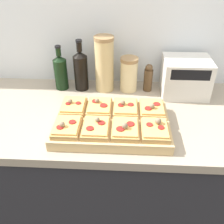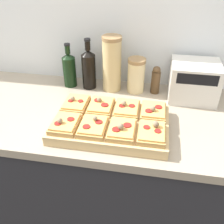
{
  "view_description": "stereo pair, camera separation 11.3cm",
  "coord_description": "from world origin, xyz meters",
  "px_view_note": "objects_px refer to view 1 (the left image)",
  "views": [
    {
      "loc": [
        0.08,
        -0.71,
        1.64
      ],
      "look_at": [
        0.03,
        0.23,
        1.0
      ],
      "focal_mm": 42.0,
      "sensor_mm": 36.0,
      "label": 1
    },
    {
      "loc": [
        0.19,
        -0.7,
        1.64
      ],
      "look_at": [
        0.03,
        0.23,
        1.0
      ],
      "focal_mm": 42.0,
      "sensor_mm": 36.0,
      "label": 2
    }
  ],
  "objects_px": {
    "olive_oil_bottle": "(61,71)",
    "wine_bottle": "(81,70)",
    "cutting_board": "(112,124)",
    "grain_jar_short": "(129,74)",
    "toaster_oven": "(185,77)",
    "grain_jar_tall": "(104,64)",
    "pepper_mill": "(148,78)"
  },
  "relations": [
    {
      "from": "cutting_board",
      "to": "wine_bottle",
      "type": "distance_m",
      "value": 0.4
    },
    {
      "from": "grain_jar_short",
      "to": "grain_jar_tall",
      "type": "bearing_deg",
      "value": 180.0
    },
    {
      "from": "grain_jar_tall",
      "to": "grain_jar_short",
      "type": "bearing_deg",
      "value": 0.0
    },
    {
      "from": "grain_jar_tall",
      "to": "toaster_oven",
      "type": "relative_size",
      "value": 1.13
    },
    {
      "from": "olive_oil_bottle",
      "to": "grain_jar_tall",
      "type": "bearing_deg",
      "value": 0.0
    },
    {
      "from": "olive_oil_bottle",
      "to": "grain_jar_tall",
      "type": "xyz_separation_m",
      "value": [
        0.23,
        0.0,
        0.05
      ]
    },
    {
      "from": "cutting_board",
      "to": "grain_jar_tall",
      "type": "xyz_separation_m",
      "value": [
        -0.06,
        0.35,
        0.12
      ]
    },
    {
      "from": "cutting_board",
      "to": "grain_jar_short",
      "type": "height_order",
      "value": "grain_jar_short"
    },
    {
      "from": "olive_oil_bottle",
      "to": "grain_jar_tall",
      "type": "relative_size",
      "value": 0.82
    },
    {
      "from": "wine_bottle",
      "to": "grain_jar_tall",
      "type": "distance_m",
      "value": 0.13
    },
    {
      "from": "wine_bottle",
      "to": "pepper_mill",
      "type": "bearing_deg",
      "value": 0.0
    },
    {
      "from": "wine_bottle",
      "to": "toaster_oven",
      "type": "relative_size",
      "value": 1.05
    },
    {
      "from": "cutting_board",
      "to": "olive_oil_bottle",
      "type": "height_order",
      "value": "olive_oil_bottle"
    },
    {
      "from": "cutting_board",
      "to": "olive_oil_bottle",
      "type": "relative_size",
      "value": 2.04
    },
    {
      "from": "cutting_board",
      "to": "olive_oil_bottle",
      "type": "distance_m",
      "value": 0.46
    },
    {
      "from": "olive_oil_bottle",
      "to": "grain_jar_short",
      "type": "xyz_separation_m",
      "value": [
        0.36,
        0.0,
        -0.01
      ]
    },
    {
      "from": "wine_bottle",
      "to": "pepper_mill",
      "type": "height_order",
      "value": "wine_bottle"
    },
    {
      "from": "olive_oil_bottle",
      "to": "wine_bottle",
      "type": "distance_m",
      "value": 0.11
    },
    {
      "from": "toaster_oven",
      "to": "grain_jar_short",
      "type": "bearing_deg",
      "value": 175.15
    },
    {
      "from": "cutting_board",
      "to": "grain_jar_tall",
      "type": "relative_size",
      "value": 1.68
    },
    {
      "from": "grain_jar_short",
      "to": "toaster_oven",
      "type": "xyz_separation_m",
      "value": [
        0.29,
        -0.02,
        0.0
      ]
    },
    {
      "from": "cutting_board",
      "to": "wine_bottle",
      "type": "bearing_deg",
      "value": 117.51
    },
    {
      "from": "pepper_mill",
      "to": "toaster_oven",
      "type": "xyz_separation_m",
      "value": [
        0.19,
        -0.02,
        0.02
      ]
    },
    {
      "from": "wine_bottle",
      "to": "grain_jar_tall",
      "type": "relative_size",
      "value": 0.94
    },
    {
      "from": "wine_bottle",
      "to": "grain_jar_short",
      "type": "relative_size",
      "value": 1.49
    },
    {
      "from": "grain_jar_tall",
      "to": "cutting_board",
      "type": "bearing_deg",
      "value": -80.76
    },
    {
      "from": "toaster_oven",
      "to": "grain_jar_tall",
      "type": "bearing_deg",
      "value": 176.64
    },
    {
      "from": "wine_bottle",
      "to": "pepper_mill",
      "type": "distance_m",
      "value": 0.36
    },
    {
      "from": "grain_jar_tall",
      "to": "pepper_mill",
      "type": "xyz_separation_m",
      "value": [
        0.23,
        0.0,
        -0.07
      ]
    },
    {
      "from": "grain_jar_tall",
      "to": "pepper_mill",
      "type": "bearing_deg",
      "value": 0.0
    },
    {
      "from": "olive_oil_bottle",
      "to": "grain_jar_short",
      "type": "distance_m",
      "value": 0.36
    },
    {
      "from": "toaster_oven",
      "to": "wine_bottle",
      "type": "bearing_deg",
      "value": 177.41
    }
  ]
}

